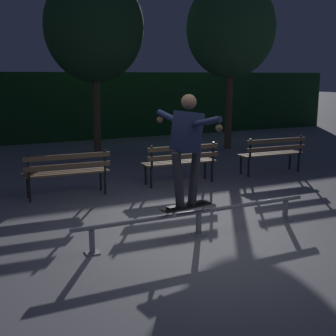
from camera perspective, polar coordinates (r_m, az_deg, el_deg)
name	(u,v)px	position (r m, az deg, el deg)	size (l,w,h in m)	color
ground_plane	(201,236)	(6.57, 4.18, -8.59)	(90.00, 90.00, 0.00)	gray
hedge_backdrop	(47,107)	(16.55, -15.04, 7.46)	(24.00, 1.20, 2.38)	#193D1E
grind_rail	(199,216)	(6.54, 3.88, -6.03)	(3.72, 0.18, 0.37)	gray
skateboard	(186,207)	(6.40, 2.29, -4.90)	(0.80, 0.32, 0.09)	black
skateboarder	(187,141)	(6.20, 2.38, 3.42)	(0.63, 1.39, 1.56)	black
park_bench_left_center	(67,169)	(8.68, -12.61, -0.18)	(1.61, 0.47, 0.88)	black
park_bench_right_center	(181,159)	(9.51, 1.64, 1.10)	(1.61, 0.47, 0.88)	black
park_bench_rightmost	(273,151)	(10.81, 13.05, 2.08)	(1.61, 0.47, 0.88)	black
tree_far_right	(231,29)	(14.37, 7.91, 16.96)	(2.68, 2.68, 5.13)	brown
tree_behind_benches	(94,27)	(13.40, -9.30, 17.08)	(2.79, 2.79, 5.13)	brown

